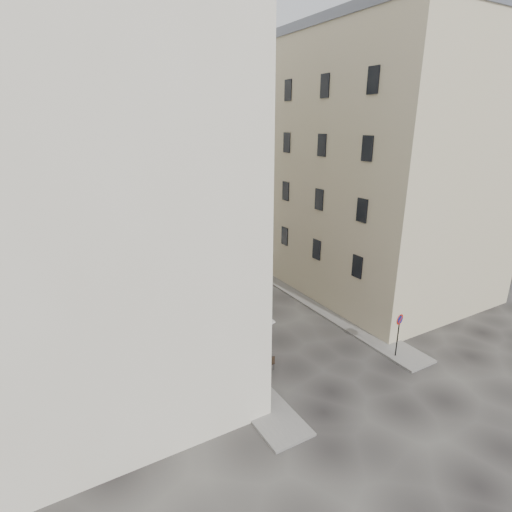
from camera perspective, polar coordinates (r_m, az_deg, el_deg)
ground at (r=24.58m, az=4.95°, el=-11.75°), size 90.00×90.00×0.00m
sidewalk_left at (r=25.83m, az=-8.63°, el=-10.16°), size 2.00×22.00×0.12m
sidewalk_right at (r=29.10m, az=8.95°, el=-6.74°), size 2.00×18.00×0.12m
building_left at (r=20.51m, az=-25.06°, el=11.08°), size 12.20×16.20×20.60m
building_right at (r=31.03m, az=18.15°, el=11.97°), size 12.20×14.20×18.60m
building_back at (r=38.17m, az=-12.80°, el=13.48°), size 18.20×10.20×18.60m
cafe_storefront at (r=22.57m, az=-5.58°, el=-9.26°), size 1.74×7.30×3.50m
stone_steps at (r=34.48m, az=-6.94°, el=-1.94°), size 9.00×3.15×0.80m
bollard_near at (r=22.10m, az=-0.66°, el=-13.86°), size 0.12×0.12×0.98m
bollard_mid at (r=24.80m, az=-4.66°, el=-10.06°), size 0.12×0.12×0.98m
bollard_far at (r=27.68m, az=-7.79°, el=-6.99°), size 0.12×0.12×0.98m
no_parking_sign at (r=23.21m, az=19.75°, el=-9.56°), size 0.60×0.15×2.64m
bistro_table_a at (r=21.50m, az=1.04°, el=-15.25°), size 1.15×0.54×0.81m
bistro_table_b at (r=22.23m, az=-0.64°, el=-13.94°), size 1.21×0.57×0.85m
bistro_table_c at (r=23.74m, az=-2.51°, el=-11.53°), size 1.35×0.63×0.95m
bistro_table_d at (r=25.32m, az=-5.46°, el=-9.66°), size 1.23×0.58×0.87m
bistro_table_e at (r=26.90m, az=-7.68°, el=-7.83°), size 1.40×0.65×0.98m
pedestrian at (r=23.08m, az=-1.27°, el=-11.10°), size 0.75×0.55×1.92m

